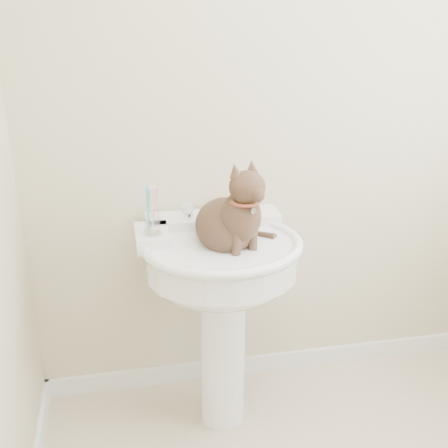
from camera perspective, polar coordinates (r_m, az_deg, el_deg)
wall_back at (r=2.36m, az=6.53°, el=10.89°), size 2.20×0.00×2.50m
baseboard_back at (r=2.84m, az=5.52°, el=-13.71°), size 2.20×0.02×0.09m
pedestal_sink at (r=2.20m, az=-0.25°, el=-5.43°), size 0.63×0.62×0.87m
faucet at (r=2.25m, az=-0.94°, el=1.60°), size 0.28×0.12×0.14m
soap_bar at (r=2.35m, az=0.23°, el=1.82°), size 0.09×0.06×0.03m
toothbrush_cup at (r=2.10m, az=-7.33°, el=0.12°), size 0.07×0.07×0.19m
cat at (r=2.09m, az=0.64°, el=0.39°), size 0.26×0.32×0.47m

